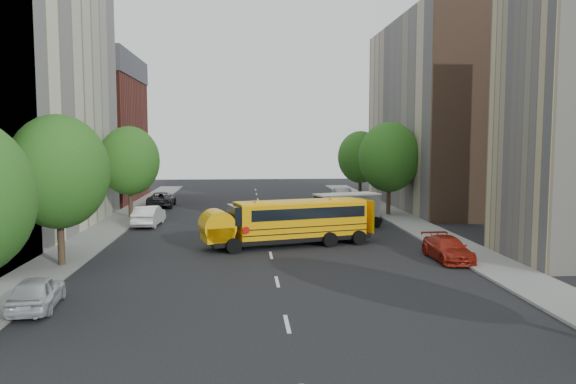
{
  "coord_description": "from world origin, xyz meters",
  "views": [
    {
      "loc": [
        -1.51,
        -33.55,
        6.62
      ],
      "look_at": [
        1.3,
        2.0,
        3.26
      ],
      "focal_mm": 35.0,
      "sensor_mm": 36.0,
      "label": 1
    }
  ],
  "objects": [
    {
      "name": "parked_car_4",
      "position": [
        8.8,
        13.82,
        0.76
      ],
      "size": [
        1.94,
        4.52,
        1.52
      ],
      "primitive_type": "imported",
      "rotation": [
        0.0,
        0.0,
        -0.03
      ],
      "color": "#2D394F",
      "rests_on": "ground"
    },
    {
      "name": "building_right_sidewall",
      "position": [
        18.0,
        9.0,
        9.0
      ],
      "size": [
        10.1,
        0.3,
        18.0
      ],
      "primitive_type": "cube",
      "color": "brown",
      "rests_on": "ground"
    },
    {
      "name": "street_tree_2",
      "position": [
        -11.0,
        14.0,
        4.83
      ],
      "size": [
        4.99,
        4.99,
        7.71
      ],
      "color": "#38281C",
      "rests_on": "ground"
    },
    {
      "name": "parked_car_5",
      "position": [
        8.8,
        24.09,
        0.75
      ],
      "size": [
        1.76,
        4.62,
        1.5
      ],
      "primitive_type": "imported",
      "rotation": [
        0.0,
        0.0,
        0.04
      ],
      "color": "#9E9D99",
      "rests_on": "ground"
    },
    {
      "name": "building_left_redbrick",
      "position": [
        -18.0,
        28.0,
        6.5
      ],
      "size": [
        10.0,
        15.0,
        13.0
      ],
      "primitive_type": "cube",
      "color": "maroon",
      "rests_on": "ground"
    },
    {
      "name": "ground",
      "position": [
        0.0,
        0.0,
        0.0
      ],
      "size": [
        120.0,
        120.0,
        0.0
      ],
      "primitive_type": "plane",
      "color": "black",
      "rests_on": "ground"
    },
    {
      "name": "school_bus",
      "position": [
        1.23,
        0.83,
        1.6
      ],
      "size": [
        10.38,
        4.94,
        2.87
      ],
      "rotation": [
        0.0,
        0.0,
        0.27
      ],
      "color": "black",
      "rests_on": "ground"
    },
    {
      "name": "sidewalk_right",
      "position": [
        11.5,
        5.0,
        0.06
      ],
      "size": [
        3.0,
        80.0,
        0.12
      ],
      "primitive_type": "cube",
      "color": "slate",
      "rests_on": "ground"
    },
    {
      "name": "street_tree_4",
      "position": [
        11.0,
        14.0,
        5.08
      ],
      "size": [
        5.25,
        5.25,
        8.1
      ],
      "color": "#38281C",
      "rests_on": "ground"
    },
    {
      "name": "parked_car_0",
      "position": [
        -9.6,
        -11.46,
        0.67
      ],
      "size": [
        1.97,
        4.07,
        1.34
      ],
      "primitive_type": "imported",
      "rotation": [
        0.0,
        0.0,
        3.24
      ],
      "color": "silver",
      "rests_on": "ground"
    },
    {
      "name": "street_tree_1",
      "position": [
        -11.0,
        -4.0,
        4.95
      ],
      "size": [
        5.12,
        5.12,
        7.9
      ],
      "color": "#38281C",
      "rests_on": "ground"
    },
    {
      "name": "parked_car_1",
      "position": [
        -8.8,
        9.76,
        0.78
      ],
      "size": [
        1.93,
        4.84,
        1.57
      ],
      "primitive_type": "imported",
      "rotation": [
        0.0,
        0.0,
        3.08
      ],
      "color": "white",
      "rests_on": "ground"
    },
    {
      "name": "sidewalk_left",
      "position": [
        -11.5,
        5.0,
        0.06
      ],
      "size": [
        3.0,
        80.0,
        0.12
      ],
      "primitive_type": "cube",
      "color": "slate",
      "rests_on": "ground"
    },
    {
      "name": "parked_car_2",
      "position": [
        -9.6,
        22.09,
        0.73
      ],
      "size": [
        2.56,
        5.34,
        1.47
      ],
      "primitive_type": "imported",
      "rotation": [
        0.0,
        0.0,
        3.16
      ],
      "color": "black",
      "rests_on": "ground"
    },
    {
      "name": "street_tree_5",
      "position": [
        11.0,
        26.0,
        4.7
      ],
      "size": [
        4.86,
        4.86,
        7.51
      ],
      "color": "#38281C",
      "rests_on": "ground"
    },
    {
      "name": "parked_car_3",
      "position": [
        9.6,
        -4.05,
        0.64
      ],
      "size": [
        1.92,
        4.48,
        1.29
      ],
      "primitive_type": "imported",
      "rotation": [
        0.0,
        0.0,
        0.03
      ],
      "color": "maroon",
      "rests_on": "ground"
    },
    {
      "name": "lane_markings",
      "position": [
        0.0,
        10.0,
        0.01
      ],
      "size": [
        0.15,
        64.0,
        0.01
      ],
      "primitive_type": "cube",
      "color": "silver",
      "rests_on": "ground"
    },
    {
      "name": "building_right_far",
      "position": [
        18.0,
        20.0,
        9.0
      ],
      "size": [
        10.0,
        22.0,
        18.0
      ],
      "primitive_type": "cube",
      "color": "tan",
      "rests_on": "ground"
    },
    {
      "name": "safari_truck",
      "position": [
        5.78,
        7.61,
        1.36
      ],
      "size": [
        6.33,
        3.86,
        2.56
      ],
      "rotation": [
        0.0,
        0.0,
        0.32
      ],
      "color": "black",
      "rests_on": "ground"
    }
  ]
}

